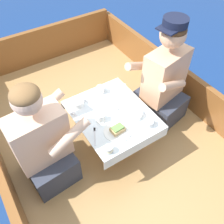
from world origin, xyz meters
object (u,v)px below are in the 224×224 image
Objects in this scene: coffee_cup_port at (101,89)px; coffee_cup_starboard at (101,117)px; person_starboard at (163,82)px; tin_can at (109,149)px; coffee_cup_center at (149,123)px; sandwich at (118,129)px; person_port at (43,145)px.

coffee_cup_starboard is at bearing -121.09° from coffee_cup_port.
person_starboard reaches higher than coffee_cup_port.
coffee_cup_center is at bearing 5.19° from tin_can.
coffee_cup_starboard is (-0.05, 0.17, 0.00)m from sandwich.
person_port is at bearing 159.65° from coffee_cup_center.
coffee_cup_port is at bearing -33.08° from person_starboard.
tin_can is (-0.28, -0.57, -0.01)m from coffee_cup_port.
person_starboard is 0.72m from coffee_cup_starboard.
coffee_cup_center is (0.24, -0.08, -0.01)m from sandwich.
sandwich is (-0.67, -0.24, 0.00)m from person_starboard.
coffee_cup_starboard is 0.96× the size of coffee_cup_center.
tin_can is at bearing -174.81° from coffee_cup_center.
sandwich is 1.07× the size of coffee_cup_port.
tin_can is (0.38, -0.32, 0.04)m from person_port.
coffee_cup_center is at bearing -24.57° from person_port.
coffee_cup_starboard is at bearing -8.40° from person_port.
person_port is at bearing -159.17° from coffee_cup_port.
coffee_cup_center is (0.77, -0.29, 0.04)m from person_port.
coffee_cup_center is 0.40m from tin_can.
person_port is at bearing 139.35° from tin_can.
person_port is at bearing 158.60° from sandwich.
coffee_cup_port is 0.55m from coffee_cup_center.
coffee_cup_port is 0.33m from coffee_cup_starboard.
coffee_cup_port is at bearing 64.09° from tin_can.
person_starboard is at bearing 36.98° from coffee_cup_center.
tin_can is (-0.40, -0.04, 0.00)m from coffee_cup_center.
coffee_cup_starboard reaches higher than sandwich.
person_port is 0.83m from coffee_cup_center.
tin_can is at bearing -143.23° from sandwich.
coffee_cup_port is (-0.54, 0.22, 0.00)m from person_starboard.
person_starboard reaches higher than coffee_cup_center.
sandwich is at bearing 8.62° from person_starboard.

